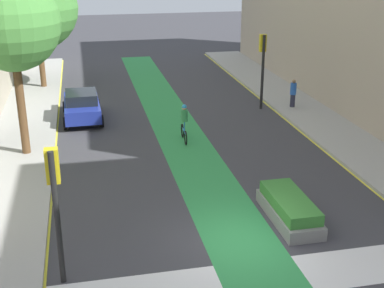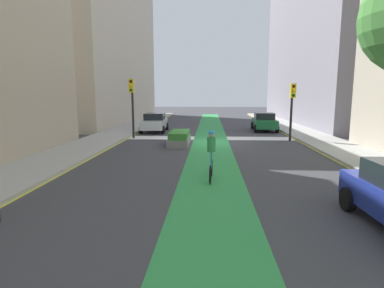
% 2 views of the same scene
% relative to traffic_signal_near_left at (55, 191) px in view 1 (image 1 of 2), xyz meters
% --- Properties ---
extents(ground_plane, '(120.00, 120.00, 0.00)m').
position_rel_traffic_signal_near_left_xyz_m(ground_plane, '(5.45, 0.82, -2.73)').
color(ground_plane, '#38383D').
extents(bike_lane_paint, '(2.40, 60.00, 0.01)m').
position_rel_traffic_signal_near_left_xyz_m(bike_lane_paint, '(5.44, 0.82, -2.72)').
color(bike_lane_paint, '#2D8C47').
rests_on(bike_lane_paint, ground_plane).
extents(crosswalk_band, '(12.00, 1.80, 0.01)m').
position_rel_traffic_signal_near_left_xyz_m(crosswalk_band, '(5.45, -1.18, -2.72)').
color(crosswalk_band, silver).
rests_on(crosswalk_band, ground_plane).
extents(curb_stripe_left, '(0.16, 60.00, 0.01)m').
position_rel_traffic_signal_near_left_xyz_m(curb_stripe_left, '(-0.55, 0.82, -2.72)').
color(curb_stripe_left, yellow).
rests_on(curb_stripe_left, ground_plane).
extents(traffic_signal_near_left, '(0.35, 0.52, 3.87)m').
position_rel_traffic_signal_near_left_xyz_m(traffic_signal_near_left, '(0.00, 0.00, 0.00)').
color(traffic_signal_near_left, black).
rests_on(traffic_signal_near_left, ground_plane).
extents(traffic_signal_far_right, '(0.35, 0.52, 4.19)m').
position_rel_traffic_signal_near_left_xyz_m(traffic_signal_far_right, '(10.81, 14.53, 0.21)').
color(traffic_signal_far_right, black).
rests_on(traffic_signal_far_right, ground_plane).
extents(car_blue_left_far, '(2.09, 4.23, 1.57)m').
position_rel_traffic_signal_near_left_xyz_m(car_blue_left_far, '(0.79, 14.48, -1.93)').
color(car_blue_left_far, navy).
rests_on(car_blue_left_far, ground_plane).
extents(cyclist_in_lane, '(0.32, 1.73, 1.86)m').
position_rel_traffic_signal_near_left_xyz_m(cyclist_in_lane, '(5.46, 10.04, -1.76)').
color(cyclist_in_lane, black).
rests_on(cyclist_in_lane, ground_plane).
extents(pedestrian_sidewalk_right_a, '(0.34, 0.34, 1.58)m').
position_rel_traffic_signal_near_left_xyz_m(pedestrian_sidewalk_right_a, '(12.51, 13.92, -1.78)').
color(pedestrian_sidewalk_right_a, '#262638').
rests_on(pedestrian_sidewalk_right_a, sidewalk_right).
extents(street_tree_near, '(3.99, 3.99, 7.66)m').
position_rel_traffic_signal_near_left_xyz_m(street_tree_near, '(-1.72, 9.76, 3.06)').
color(street_tree_near, brown).
rests_on(street_tree_near, sidewalk_left).
extents(street_tree_far, '(5.16, 5.16, 7.57)m').
position_rel_traffic_signal_near_left_xyz_m(street_tree_far, '(-1.56, 21.73, 2.40)').
color(street_tree_far, brown).
rests_on(street_tree_far, sidewalk_left).
extents(median_planter, '(1.25, 3.22, 0.85)m').
position_rel_traffic_signal_near_left_xyz_m(median_planter, '(7.44, 1.86, -2.32)').
color(median_planter, slate).
rests_on(median_planter, ground_plane).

